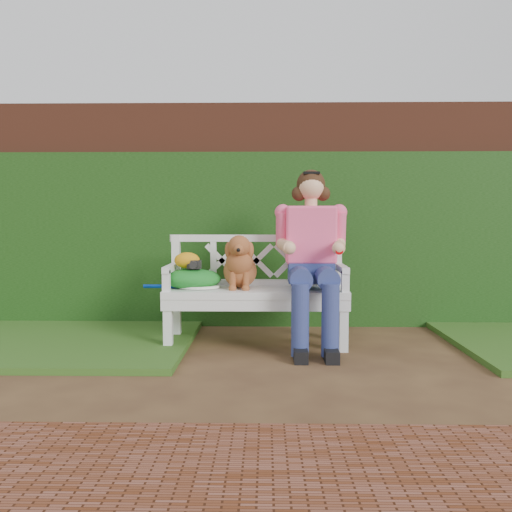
{
  "coord_description": "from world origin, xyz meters",
  "views": [
    {
      "loc": [
        -0.47,
        -3.66,
        1.06
      ],
      "look_at": [
        -0.55,
        0.81,
        0.75
      ],
      "focal_mm": 38.0,
      "sensor_mm": 36.0,
      "label": 1
    }
  ],
  "objects": [
    {
      "name": "brick_wall",
      "position": [
        0.0,
        1.9,
        1.1
      ],
      "size": [
        10.0,
        0.3,
        2.2
      ],
      "primitive_type": "cube",
      "color": "brown",
      "rests_on": "ground"
    },
    {
      "name": "ivy_hedge",
      "position": [
        0.0,
        1.68,
        0.85
      ],
      "size": [
        10.0,
        0.18,
        1.7
      ],
      "primitive_type": "cube",
      "color": "#26531B",
      "rests_on": "ground"
    },
    {
      "name": "grass_left",
      "position": [
        -2.4,
        0.9,
        0.03
      ],
      "size": [
        2.6,
        2.0,
        0.05
      ],
      "primitive_type": "cube",
      "color": "#2B561B",
      "rests_on": "ground"
    },
    {
      "name": "ground",
      "position": [
        0.0,
        0.0,
        0.0
      ],
      "size": [
        60.0,
        60.0,
        0.0
      ],
      "primitive_type": "plane",
      "color": "#432B1B"
    },
    {
      "name": "seated_woman",
      "position": [
        -0.1,
        0.79,
        0.73
      ],
      "size": [
        0.75,
        0.92,
        1.47
      ],
      "primitive_type": null,
      "rotation": [
        0.0,
        0.0,
        -0.17
      ],
      "color": "#F55368",
      "rests_on": "ground"
    },
    {
      "name": "garden_bench",
      "position": [
        -0.55,
        0.81,
        0.24
      ],
      "size": [
        1.6,
        0.67,
        0.48
      ],
      "primitive_type": null,
      "rotation": [
        0.0,
        0.0,
        0.04
      ],
      "color": "white",
      "rests_on": "ground"
    },
    {
      "name": "green_bag",
      "position": [
        -1.09,
        0.82,
        0.56
      ],
      "size": [
        0.53,
        0.43,
        0.17
      ],
      "primitive_type": null,
      "rotation": [
        0.0,
        0.0,
        -0.12
      ],
      "color": "green",
      "rests_on": "garden_bench"
    },
    {
      "name": "baseball_glove",
      "position": [
        -1.12,
        0.81,
        0.71
      ],
      "size": [
        0.25,
        0.22,
        0.13
      ],
      "primitive_type": "ellipsoid",
      "rotation": [
        0.0,
        0.0,
        0.34
      ],
      "color": "orange",
      "rests_on": "green_bag"
    },
    {
      "name": "dog",
      "position": [
        -0.68,
        0.81,
        0.71
      ],
      "size": [
        0.32,
        0.42,
        0.45
      ],
      "primitive_type": null,
      "rotation": [
        0.0,
        0.0,
        -0.04
      ],
      "color": "brown",
      "rests_on": "garden_bench"
    },
    {
      "name": "tennis_racket",
      "position": [
        -1.06,
        0.8,
        0.5
      ],
      "size": [
        0.68,
        0.31,
        0.03
      ],
      "primitive_type": null,
      "rotation": [
        0.0,
        0.0,
        0.04
      ],
      "color": "silver",
      "rests_on": "garden_bench"
    },
    {
      "name": "brick_paving",
      "position": [
        0.0,
        -1.6,
        0.01
      ],
      "size": [
        4.0,
        1.2,
        0.03
      ],
      "primitive_type": "cube",
      "color": "#5A2914",
      "rests_on": "ground"
    },
    {
      "name": "camera_item",
      "position": [
        -1.06,
        0.78,
        0.68
      ],
      "size": [
        0.11,
        0.09,
        0.07
      ],
      "primitive_type": "cube",
      "rotation": [
        0.0,
        0.0,
        -0.06
      ],
      "color": "black",
      "rests_on": "green_bag"
    }
  ]
}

